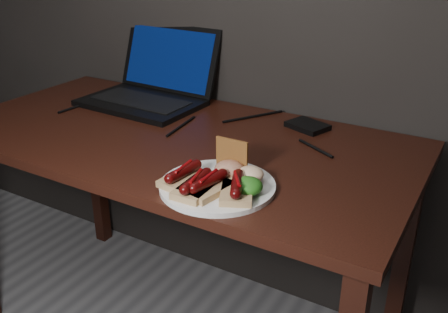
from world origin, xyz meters
The scene contains 13 objects.
desk centered at (0.00, 1.38, 0.66)m, with size 1.40×0.70×0.75m.
laptop centered at (-0.26, 1.61, 0.80)m, with size 0.41×0.36×0.25m.
hard_drive centered at (0.32, 1.63, 0.76)m, with size 0.12×0.09×0.02m, color black.
desk_cables centered at (-0.01, 1.51, 0.75)m, with size 0.91×0.39×0.01m.
plate centered at (0.28, 1.16, 0.76)m, with size 0.27×0.27×0.01m, color silver.
bread_sausage_left centered at (0.21, 1.12, 0.78)m, with size 0.08×0.12×0.04m.
bread_sausage_center centered at (0.29, 1.11, 0.78)m, with size 0.09×0.13×0.04m.
bread_sausage_right centered at (0.35, 1.13, 0.78)m, with size 0.11×0.13×0.04m.
bread_sausage_extra centered at (0.27, 1.10, 0.78)m, with size 0.07×0.12×0.04m.
crispbread centered at (0.28, 1.23, 0.80)m, with size 0.09×0.01×0.09m, color #9B582A.
salad_greens centered at (0.37, 1.15, 0.78)m, with size 0.07×0.07×0.04m, color #1B5711.
salsa_mound centered at (0.29, 1.20, 0.78)m, with size 0.07×0.07×0.04m, color maroon.
coleslaw_mound centered at (0.34, 1.21, 0.78)m, with size 0.06×0.06×0.04m, color white.
Camera 1 is at (0.82, 0.27, 1.30)m, focal length 40.00 mm.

